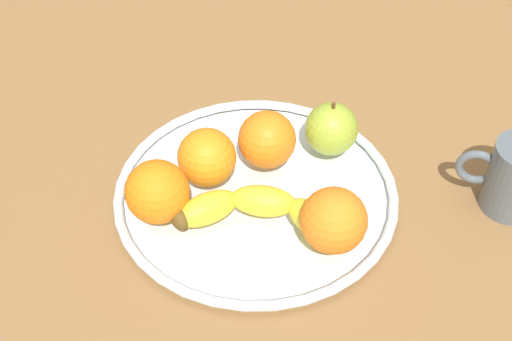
# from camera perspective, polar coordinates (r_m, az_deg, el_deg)

# --- Properties ---
(ground_plane) EXTENTS (1.61, 1.61, 0.04)m
(ground_plane) POSITION_cam_1_polar(r_m,az_deg,el_deg) (0.88, 0.00, -3.15)
(ground_plane) COLOR brown
(fruit_bowl) EXTENTS (0.35, 0.35, 0.02)m
(fruit_bowl) POSITION_cam_1_polar(r_m,az_deg,el_deg) (0.86, 0.00, -1.84)
(fruit_bowl) COLOR silver
(fruit_bowl) RESTS_ON ground_plane
(banana) EXTENTS (0.21, 0.09, 0.04)m
(banana) POSITION_cam_1_polar(r_m,az_deg,el_deg) (0.80, 0.18, -3.29)
(banana) COLOR gold
(banana) RESTS_ON fruit_bowl
(apple) EXTENTS (0.07, 0.07, 0.08)m
(apple) POSITION_cam_1_polar(r_m,az_deg,el_deg) (0.89, 6.21, 3.42)
(apple) COLOR #95AE32
(apple) RESTS_ON fruit_bowl
(orange_front_left) EXTENTS (0.07, 0.07, 0.07)m
(orange_front_left) POSITION_cam_1_polar(r_m,az_deg,el_deg) (0.86, 0.83, 2.58)
(orange_front_left) COLOR orange
(orange_front_left) RESTS_ON fruit_bowl
(orange_front_right) EXTENTS (0.07, 0.07, 0.07)m
(orange_front_right) POSITION_cam_1_polar(r_m,az_deg,el_deg) (0.84, -4.10, 1.03)
(orange_front_right) COLOR orange
(orange_front_right) RESTS_ON fruit_bowl
(orange_back_right) EXTENTS (0.08, 0.08, 0.08)m
(orange_back_right) POSITION_cam_1_polar(r_m,az_deg,el_deg) (0.80, -8.12, -1.74)
(orange_back_right) COLOR orange
(orange_back_right) RESTS_ON fruit_bowl
(orange_center) EXTENTS (0.08, 0.08, 0.08)m
(orange_center) POSITION_cam_1_polar(r_m,az_deg,el_deg) (0.77, 6.40, -4.11)
(orange_center) COLOR orange
(orange_center) RESTS_ON fruit_bowl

